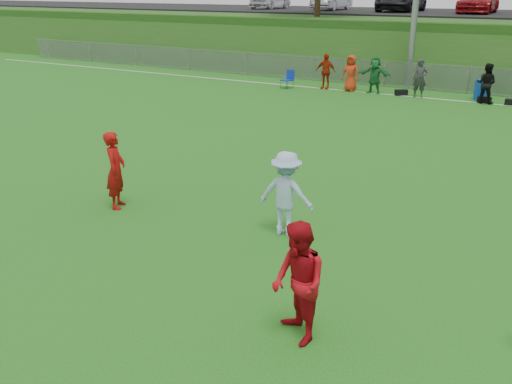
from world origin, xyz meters
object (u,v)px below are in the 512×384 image
Objects in this scene: player_red_center at (298,283)px; player_blue at (286,194)px; recycling_bin at (481,90)px; player_red_left at (116,170)px.

player_red_center reaches higher than player_blue.
recycling_bin is (0.90, 17.22, -0.43)m from player_blue.
player_red_left is at bearing 1.88° from player_blue.
player_red_left is 4.04m from player_blue.
player_red_center reaches higher than player_red_left.
player_red_left is 18.44m from recycling_bin.
recycling_bin is at bearing -42.84° from player_red_left.
recycling_bin is at bearing -99.06° from player_blue.
player_red_center is 1.03× the size of player_blue.
player_red_center is 20.43m from recycling_bin.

